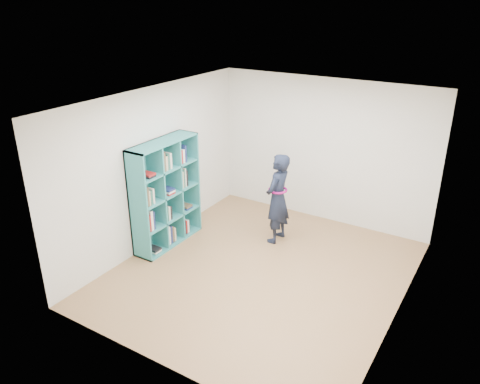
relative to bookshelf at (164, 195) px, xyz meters
The scene contains 9 objects.
floor 2.02m from the bookshelf, ahead, with size 4.50×4.50×0.00m, color olive.
ceiling 2.52m from the bookshelf, ahead, with size 4.50×4.50×0.00m, color white.
wall_left 0.47m from the bookshelf, behind, with size 0.02×4.50×2.60m, color silver.
wall_right 3.85m from the bookshelf, ahead, with size 0.02×4.50×2.60m, color silver.
wall_back 2.92m from the bookshelf, 50.79° to the left, with size 4.00×0.02×2.60m, color silver.
wall_front 2.94m from the bookshelf, 51.07° to the right, with size 4.00×0.02×2.60m, color silver.
bookshelf is the anchor object (origin of this frame).
person 1.86m from the bookshelf, 33.51° to the left, with size 0.37×0.56×1.54m.
smartphone 1.79m from the bookshelf, 38.29° to the left, with size 0.03×0.09×0.12m.
Camera 1 is at (2.89, -5.30, 3.91)m, focal length 35.00 mm.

